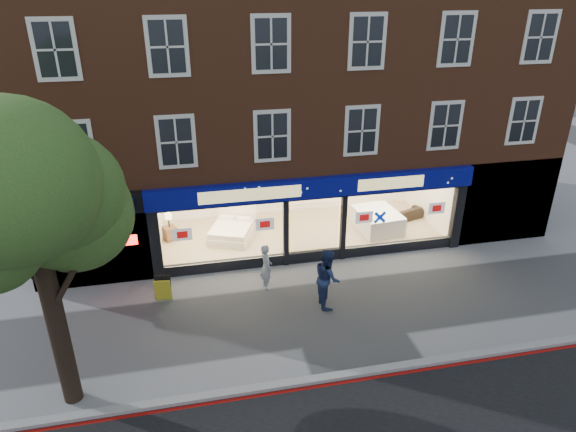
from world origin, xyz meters
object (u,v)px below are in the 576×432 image
object	(u,v)px
mattress_stack	(377,220)
sofa	(405,213)
display_bed	(232,230)
a_board	(163,289)
pedestrian_grey	(266,267)
pedestrian_blue	(327,278)

from	to	relation	value
mattress_stack	sofa	xyz separation A→B (m)	(1.50, 0.66, -0.13)
display_bed	a_board	size ratio (longest dim) A/B	2.85
a_board	pedestrian_grey	world-z (taller)	pedestrian_grey
sofa	a_board	world-z (taller)	a_board
display_bed	mattress_stack	world-z (taller)	display_bed
mattress_stack	pedestrian_grey	size ratio (longest dim) A/B	1.31
mattress_stack	a_board	xyz separation A→B (m)	(-8.45, -3.17, -0.08)
a_board	mattress_stack	bearing A→B (deg)	28.57
mattress_stack	a_board	distance (m)	9.02
pedestrian_grey	pedestrian_blue	world-z (taller)	pedestrian_blue
mattress_stack	pedestrian_grey	xyz separation A→B (m)	(-5.10, -3.18, 0.31)
sofa	pedestrian_grey	xyz separation A→B (m)	(-6.60, -3.83, 0.45)
pedestrian_grey	mattress_stack	bearing A→B (deg)	-65.82
display_bed	sofa	xyz separation A→B (m)	(7.31, 0.13, -0.05)
sofa	a_board	size ratio (longest dim) A/B	2.12
mattress_stack	a_board	bearing A→B (deg)	-159.42
a_board	display_bed	bearing A→B (deg)	62.50
sofa	pedestrian_blue	size ratio (longest dim) A/B	0.90
display_bed	pedestrian_blue	bearing A→B (deg)	-42.41
sofa	pedestrian_blue	distance (m)	7.15
display_bed	sofa	distance (m)	7.31
display_bed	pedestrian_grey	xyz separation A→B (m)	(0.71, -3.71, 0.40)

